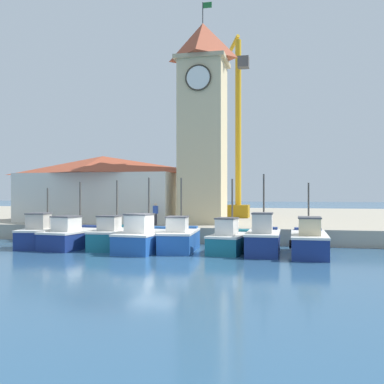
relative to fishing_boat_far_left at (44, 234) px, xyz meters
The scene contains 14 objects.
ground_plane 8.76m from the fishing_boat_far_left, 18.68° to the right, with size 300.00×300.00×0.00m, color #2D567A.
quay_wharf 24.79m from the fishing_boat_far_left, 70.53° to the left, with size 120.00×40.00×1.09m, color #A89E89.
fishing_boat_far_left is the anchor object (origin of this frame).
fishing_boat_left_outer 2.32m from the fishing_boat_far_left, ahead, with size 2.78×5.09×4.14m.
fishing_boat_left_inner 4.82m from the fishing_boat_far_left, ahead, with size 2.10×4.55×4.23m.
fishing_boat_mid_left 7.20m from the fishing_boat_far_left, ahead, with size 2.49×5.15×4.37m.
fishing_boat_center 9.14m from the fishing_boat_far_left, ahead, with size 2.20×4.55×4.35m.
fishing_boat_mid_right 12.12m from the fishing_boat_far_left, ahead, with size 2.32×4.42×4.26m.
fishing_boat_right_inner 14.07m from the fishing_boat_far_left, ahead, with size 1.92×4.20×4.52m.
fishing_boat_right_outer 16.56m from the fishing_boat_far_left, ahead, with size 2.05×5.23×4.02m.
clock_tower 14.46m from the fishing_boat_far_left, 40.28° to the left, with size 3.82×3.82×16.99m.
warehouse_left 9.48m from the fishing_boat_far_left, 89.08° to the left, with size 13.18×7.03×5.43m.
port_crane_near 20.67m from the fishing_boat_far_left, 56.99° to the left, with size 4.60×7.83×17.38m.
dock_worker_near_tower 7.88m from the fishing_boat_far_left, 39.62° to the left, with size 0.34×0.22×1.62m.
Camera 1 is at (7.32, -23.36, 3.46)m, focal length 42.00 mm.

